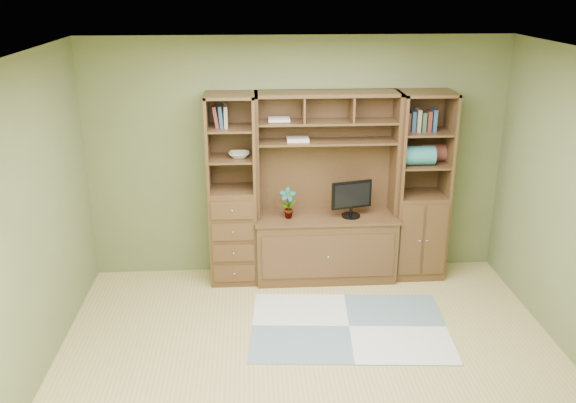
{
  "coord_description": "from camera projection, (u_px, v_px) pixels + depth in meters",
  "views": [
    {
      "loc": [
        -0.49,
        -4.33,
        3.12
      ],
      "look_at": [
        -0.15,
        1.2,
        1.1
      ],
      "focal_mm": 38.0,
      "sensor_mm": 36.0,
      "label": 1
    }
  ],
  "objects": [
    {
      "name": "room",
      "position": [
        316.0,
        230.0,
        4.71
      ],
      "size": [
        4.6,
        4.1,
        2.64
      ],
      "color": "tan",
      "rests_on": "ground"
    },
    {
      "name": "monitor",
      "position": [
        352.0,
        193.0,
        6.44
      ],
      "size": [
        0.48,
        0.3,
        0.55
      ],
      "primitive_type": "cube",
      "rotation": [
        0.0,
        0.0,
        0.25
      ],
      "color": "black",
      "rests_on": "center_hutch"
    },
    {
      "name": "blanket_teal",
      "position": [
        418.0,
        155.0,
        6.37
      ],
      "size": [
        0.35,
        0.2,
        0.2
      ],
      "primitive_type": "cube",
      "color": "#2D7773",
      "rests_on": "right_tower"
    },
    {
      "name": "orchid",
      "position": [
        288.0,
        203.0,
        6.43
      ],
      "size": [
        0.18,
        0.12,
        0.34
      ],
      "primitive_type": "imported",
      "color": "#A84F38",
      "rests_on": "center_hutch"
    },
    {
      "name": "bowl",
      "position": [
        239.0,
        155.0,
        6.3
      ],
      "size": [
        0.22,
        0.22,
        0.05
      ],
      "primitive_type": "imported",
      "color": "beige",
      "rests_on": "left_tower"
    },
    {
      "name": "center_hutch",
      "position": [
        327.0,
        190.0,
        6.45
      ],
      "size": [
        1.54,
        0.53,
        2.05
      ],
      "primitive_type": "cube",
      "color": "#4B301A",
      "rests_on": "ground"
    },
    {
      "name": "rug",
      "position": [
        349.0,
        326.0,
        5.81
      ],
      "size": [
        1.94,
        1.37,
        0.01
      ],
      "primitive_type": "cube",
      "rotation": [
        0.0,
        0.0,
        -0.07
      ],
      "color": "#A9AFAF",
      "rests_on": "ground"
    },
    {
      "name": "left_tower",
      "position": [
        232.0,
        191.0,
        6.43
      ],
      "size": [
        0.5,
        0.45,
        2.05
      ],
      "primitive_type": "cube",
      "color": "#4B301A",
      "rests_on": "ground"
    },
    {
      "name": "right_tower",
      "position": [
        421.0,
        187.0,
        6.55
      ],
      "size": [
        0.55,
        0.45,
        2.05
      ],
      "primitive_type": "cube",
      "color": "#4B301A",
      "rests_on": "ground"
    },
    {
      "name": "magazines",
      "position": [
        298.0,
        139.0,
        6.33
      ],
      "size": [
        0.23,
        0.17,
        0.04
      ],
      "primitive_type": "cube",
      "color": "beige",
      "rests_on": "center_hutch"
    },
    {
      "name": "blanket_red",
      "position": [
        436.0,
        153.0,
        6.51
      ],
      "size": [
        0.33,
        0.18,
        0.18
      ],
      "primitive_type": "cube",
      "color": "brown",
      "rests_on": "right_tower"
    }
  ]
}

